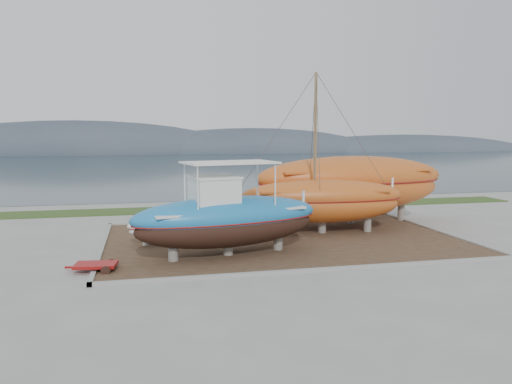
{
  "coord_description": "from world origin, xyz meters",
  "views": [
    {
      "loc": [
        -7.07,
        -20.77,
        5.62
      ],
      "look_at": [
        -1.44,
        4.0,
        2.59
      ],
      "focal_mm": 35.0,
      "sensor_mm": 36.0,
      "label": 1
    }
  ],
  "objects": [
    {
      "name": "orange_sailboat",
      "position": [
        2.62,
        5.17,
        4.46
      ],
      "size": [
        9.34,
        3.54,
        8.79
      ],
      "primitive_type": null,
      "rotation": [
        0.0,
        0.0,
        -0.09
      ],
      "color": "#B6531C",
      "rests_on": "dirt_patch"
    },
    {
      "name": "curb_frame",
      "position": [
        0.0,
        4.0,
        0.07
      ],
      "size": [
        18.6,
        12.6,
        0.15
      ],
      "primitive_type": null,
      "color": "gray",
      "rests_on": "ground"
    },
    {
      "name": "red_trailer",
      "position": [
        -9.05,
        -0.09,
        0.17
      ],
      "size": [
        2.6,
        1.56,
        0.35
      ],
      "primitive_type": null,
      "rotation": [
        0.0,
        0.0,
        -0.14
      ],
      "color": "#9D1311",
      "rests_on": "ground"
    },
    {
      "name": "orange_bare_hull",
      "position": [
        5.41,
        7.6,
        2.07
      ],
      "size": [
        12.51,
        4.53,
        4.03
      ],
      "primitive_type": null,
      "rotation": [
        0.0,
        0.0,
        0.07
      ],
      "color": "#B6531C",
      "rests_on": "dirt_patch"
    },
    {
      "name": "white_dinghy",
      "position": [
        -5.71,
        4.46,
        0.74
      ],
      "size": [
        4.78,
        2.64,
        1.36
      ],
      "primitive_type": null,
      "rotation": [
        0.0,
        0.0,
        0.22
      ],
      "color": "silver",
      "rests_on": "dirt_patch"
    },
    {
      "name": "grass_strip",
      "position": [
        0.0,
        15.5,
        0.04
      ],
      "size": [
        44.0,
        3.0,
        0.08
      ],
      "primitive_type": "cube",
      "color": "#284219",
      "rests_on": "ground"
    },
    {
      "name": "sea",
      "position": [
        0.0,
        70.0,
        0.0
      ],
      "size": [
        260.0,
        100.0,
        0.04
      ],
      "primitive_type": null,
      "color": "#1A2B34",
      "rests_on": "ground"
    },
    {
      "name": "mountain_ridge",
      "position": [
        0.0,
        125.0,
        0.0
      ],
      "size": [
        200.0,
        36.0,
        20.0
      ],
      "primitive_type": null,
      "color": "#333D49",
      "rests_on": "ground"
    },
    {
      "name": "blue_caique",
      "position": [
        -3.37,
        1.28,
        2.2
      ],
      "size": [
        9.26,
        4.51,
        4.27
      ],
      "primitive_type": null,
      "rotation": [
        0.0,
        0.0,
        0.2
      ],
      "color": "#1C74B3",
      "rests_on": "dirt_patch"
    },
    {
      "name": "dirt_patch",
      "position": [
        0.0,
        4.0,
        0.03
      ],
      "size": [
        18.0,
        12.0,
        0.06
      ],
      "primitive_type": "cube",
      "color": "#422D1E",
      "rests_on": "ground"
    },
    {
      "name": "ground",
      "position": [
        0.0,
        0.0,
        0.0
      ],
      "size": [
        140.0,
        140.0,
        0.0
      ],
      "primitive_type": "plane",
      "color": "gray",
      "rests_on": "ground"
    }
  ]
}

